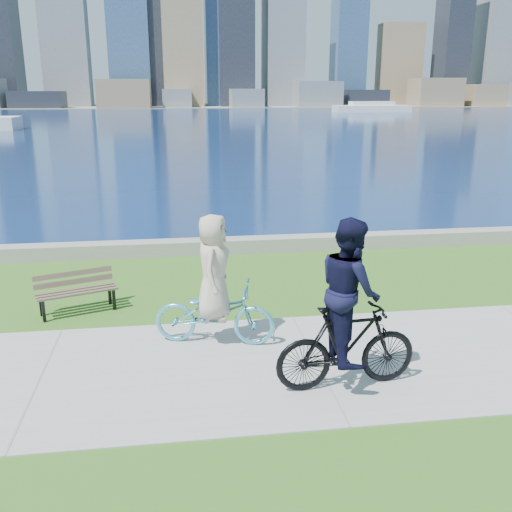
{
  "coord_description": "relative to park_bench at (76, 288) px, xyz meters",
  "views": [
    {
      "loc": [
        -1.99,
        -7.56,
        3.96
      ],
      "look_at": [
        -0.62,
        2.06,
        1.1
      ],
      "focal_mm": 40.0,
      "sensor_mm": 36.0,
      "label": 1
    }
  ],
  "objects": [
    {
      "name": "ground",
      "position": [
        3.87,
        -2.63,
        -0.45
      ],
      "size": [
        320.0,
        320.0,
        0.0
      ],
      "primitive_type": "plane",
      "color": "#2D5B17",
      "rests_on": "ground"
    },
    {
      "name": "concrete_path",
      "position": [
        3.87,
        -2.63,
        -0.44
      ],
      "size": [
        80.0,
        3.5,
        0.02
      ],
      "primitive_type": "cube",
      "color": "#989893",
      "rests_on": "ground"
    },
    {
      "name": "seawall",
      "position": [
        3.87,
        3.57,
        -0.27
      ],
      "size": [
        90.0,
        0.5,
        0.35
      ],
      "primitive_type": "cube",
      "color": "gray",
      "rests_on": "ground"
    },
    {
      "name": "bay_water",
      "position": [
        3.87,
        69.37,
        -0.45
      ],
      "size": [
        320.0,
        131.0,
        0.01
      ],
      "primitive_type": "cube",
      "color": "#0C224F",
      "rests_on": "ground"
    },
    {
      "name": "far_shore",
      "position": [
        3.87,
        127.37,
        -0.39
      ],
      "size": [
        320.0,
        30.0,
        0.12
      ],
      "primitive_type": "cube",
      "color": "gray",
      "rests_on": "ground"
    },
    {
      "name": "ferry_far",
      "position": [
        36.65,
        89.5,
        0.31
      ],
      "size": [
        13.37,
        3.82,
        1.81
      ],
      "color": "silver",
      "rests_on": "ground"
    },
    {
      "name": "park_bench",
      "position": [
        0.0,
        0.0,
        0.0
      ],
      "size": [
        1.5,
        0.95,
        0.74
      ],
      "rotation": [
        0.0,
        0.0,
        0.35
      ],
      "color": "black",
      "rests_on": "ground"
    },
    {
      "name": "cyclist_woman",
      "position": [
        2.41,
        -1.74,
        0.36
      ],
      "size": [
        1.13,
        2.04,
        2.11
      ],
      "rotation": [
        0.0,
        0.0,
        1.32
      ],
      "color": "#54AECC",
      "rests_on": "ground"
    },
    {
      "name": "cyclist_man",
      "position": [
        4.09,
        -3.4,
        0.57
      ],
      "size": [
        0.79,
        2.01,
        2.37
      ],
      "rotation": [
        0.0,
        0.0,
        1.64
      ],
      "color": "black",
      "rests_on": "ground"
    }
  ]
}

